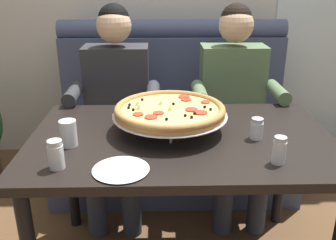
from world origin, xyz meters
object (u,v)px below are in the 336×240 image
Objects in this scene: booth_bench at (173,129)px; drinking_glass at (69,135)px; pizza at (170,111)px; plate_near_left at (121,168)px; shaker_oregano at (257,130)px; shaker_parmesan at (56,157)px; diner_right at (234,99)px; shaker_pepper_flakes at (279,152)px; diner_left at (116,100)px; patio_chair at (279,65)px; dining_table at (181,152)px.

booth_bench reaches higher than drinking_glass.
plate_near_left is at bearing -117.07° from pizza.
drinking_glass reaches higher than shaker_oregano.
booth_bench is 1.35m from shaker_parmesan.
drinking_glass is at bearing -139.57° from diner_right.
plate_near_left is (-0.61, -0.05, -0.04)m from shaker_pepper_flakes.
diner_left is 0.74m from drinking_glass.
booth_bench is 1.28× the size of diner_left.
shaker_pepper_flakes is (0.73, -0.91, 0.08)m from diner_left.
shaker_oregano is at bearing -109.87° from patio_chair.
shaker_parmesan is (-0.49, -1.19, 0.40)m from booth_bench.
dining_table is 0.47m from shaker_pepper_flakes.
shaker_pepper_flakes reaches higher than plate_near_left.
shaker_oregano is at bearing 3.58° from drinking_glass.
shaker_pepper_flakes is 0.97× the size of drinking_glass.
diner_left reaches higher than shaker_pepper_flakes.
pizza is 0.53m from shaker_pepper_flakes.
shaker_parmesan reaches higher than plate_near_left.
shaker_oregano is 2.51m from patio_chair.
drinking_glass and patio_chair have the same top height.
shaker_oregano is at bearing -92.90° from diner_right.
diner_right is 11.54× the size of shaker_pepper_flakes.
booth_bench is at bearing 86.48° from pizza.
plate_near_left is 3.00m from patio_chair.
diner_left reaches higher than shaker_parmesan.
dining_table is at bearing 173.12° from shaker_oregano.
diner_right is 0.91m from shaker_pepper_flakes.
dining_table is at bearing 30.73° from shaker_parmesan.
diner_right is 1.13m from plate_near_left.
shaker_parmesan is (-0.86, -0.93, 0.08)m from diner_right.
shaker_oregano is 0.11× the size of patio_chair.
plate_near_left is at bearing -82.88° from diner_left.
shaker_parmesan is (-0.82, -0.25, 0.01)m from shaker_oregano.
shaker_oregano is 0.64m from plate_near_left.
pizza is 2.58m from patio_chair.
diner_right is 0.68m from shaker_oregano.
drinking_glass is (-0.44, -0.15, -0.05)m from pizza.
patio_chair reaches higher than dining_table.
diner_left is at bearing 135.90° from shaker_oregano.
dining_table is at bearing -117.09° from patio_chair.
shaker_oregano is at bearing -44.10° from diner_left.
booth_bench is 0.55m from diner_left.
diner_right reaches higher than shaker_pepper_flakes.
pizza reaches higher than shaker_parmesan.
booth_bench is at bearing 90.00° from dining_table.
diner_left is at bearing 128.66° from shaker_pepper_flakes.
diner_right is at bearing 53.90° from pizza.
pizza is at bearing -126.10° from diner_right.
shaker_pepper_flakes is 0.97× the size of shaker_parmesan.
shaker_pepper_flakes is at bearing -39.15° from pizza.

